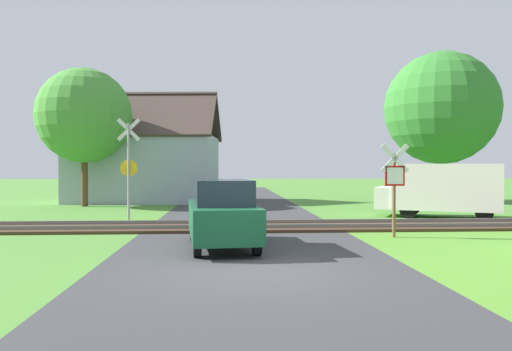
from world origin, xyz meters
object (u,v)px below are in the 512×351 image
Objects in this scene: tree_left at (84,116)px; mail_truck at (442,188)px; stop_sign_near at (394,183)px; house at (146,166)px; crossing_sign_far at (129,164)px; parked_car at (222,213)px; tree_far at (441,108)px.

tree_left reaches higher than mail_truck.
house is at bearing -61.12° from stop_sign_near.
stop_sign_near is at bearing -30.96° from crossing_sign_far.
tree_left is 1.42× the size of mail_truck.
crossing_sign_far is 7.31m from parked_car.
house is 18.70m from parked_car.
tree_far is at bearing 6.27° from tree_left.
tree_left reaches higher than stop_sign_near.
crossing_sign_far is at bearing 121.03° from mail_truck.
tree_far is at bearing 28.31° from crossing_sign_far.
crossing_sign_far is at bearing -79.02° from house.
house reaches higher than crossing_sign_far.
stop_sign_near is 0.71× the size of crossing_sign_far.
stop_sign_near is at bearing -44.82° from tree_left.
house is at bearing 78.74° from mail_truck.
tree_far reaches higher than stop_sign_near.
parked_car is (4.89, -18.00, -1.29)m from house.
tree_left is at bearing 112.86° from crossing_sign_far.
crossing_sign_far is 0.76× the size of mail_truck.
stop_sign_near is 0.31× the size of tree_far.
stop_sign_near is 5.42m from parked_car.
tree_left reaches higher than house.
house is at bearing 92.94° from crossing_sign_far.
crossing_sign_far is 9.23m from tree_left.
tree_far reaches higher than mail_truck.
tree_far is (7.90, 14.81, 4.02)m from stop_sign_near.
parked_car is (3.62, -6.21, -1.33)m from crossing_sign_far.
parked_car is at bearing -128.43° from tree_far.
house is 5.36m from tree_left.
tree_left is (-2.62, -3.84, 2.67)m from house.
crossing_sign_far reaches higher than stop_sign_near.
tree_left reaches higher than parked_car.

